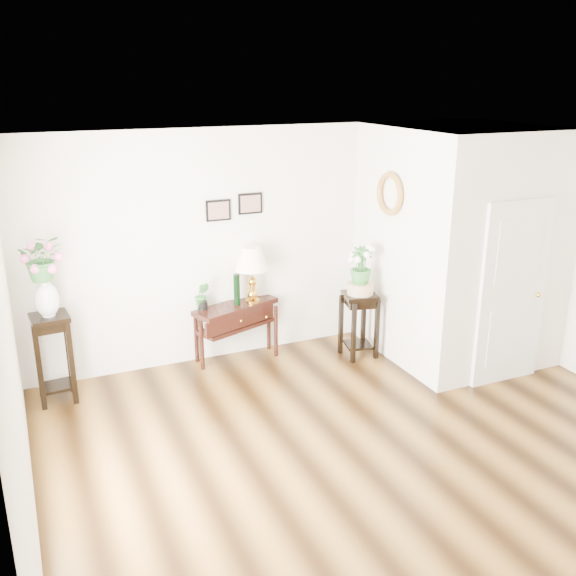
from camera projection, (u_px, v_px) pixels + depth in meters
floor at (383, 455)px, 5.95m from camera, size 6.00×5.50×0.02m
ceiling at (399, 148)px, 5.07m from camera, size 6.00×5.50×0.02m
wall_back at (269, 242)px, 7.90m from camera, size 6.00×0.02×2.80m
wall_left at (15, 377)px, 4.36m from camera, size 0.02×5.50×2.80m
partition at (458, 243)px, 7.86m from camera, size 1.80×1.95×2.80m
door at (512, 294)px, 7.10m from camera, size 0.90×0.05×2.10m
art_print_left at (218, 210)px, 7.49m from camera, size 0.30×0.02×0.25m
art_print_right at (250, 204)px, 7.63m from camera, size 0.30×0.02×0.25m
wall_ornament at (390, 194)px, 7.40m from camera, size 0.07×0.51×0.51m
console_table at (236, 332)px, 7.87m from camera, size 1.13×0.70×0.72m
table_lamp at (252, 275)px, 7.73m from camera, size 0.41×0.41×0.71m
green_vase at (237, 291)px, 7.71m from camera, size 0.10×0.10×0.37m
potted_plant at (202, 297)px, 7.55m from camera, size 0.21×0.19×0.32m
plant_stand_a at (54, 358)px, 6.82m from camera, size 0.41×0.41×0.98m
porcelain_vase at (46, 295)px, 6.60m from camera, size 0.31×0.31×0.43m
lily_arrangement at (41, 256)px, 6.46m from camera, size 0.45×0.39×0.48m
plant_stand_b at (359, 325)px, 7.95m from camera, size 0.46×0.46×0.82m
ceramic_bowl at (360, 287)px, 7.79m from camera, size 0.35×0.35×0.14m
narcissus at (361, 266)px, 7.71m from camera, size 0.33×0.33×0.46m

